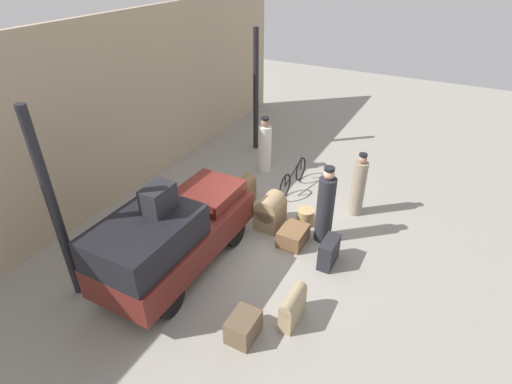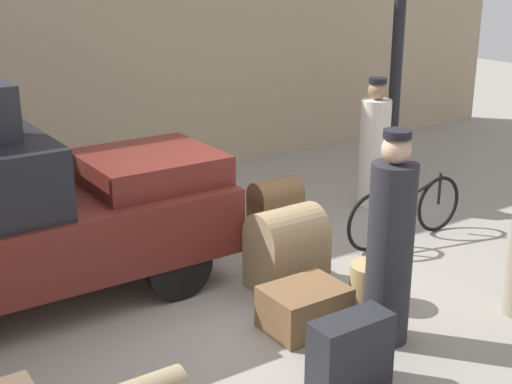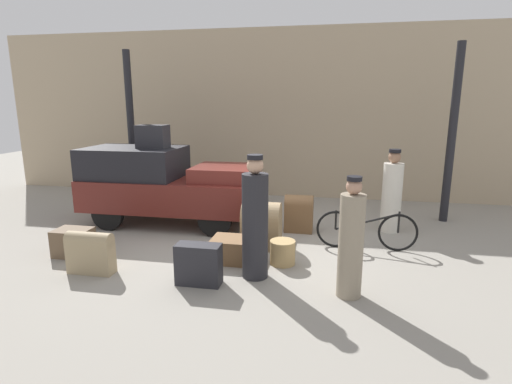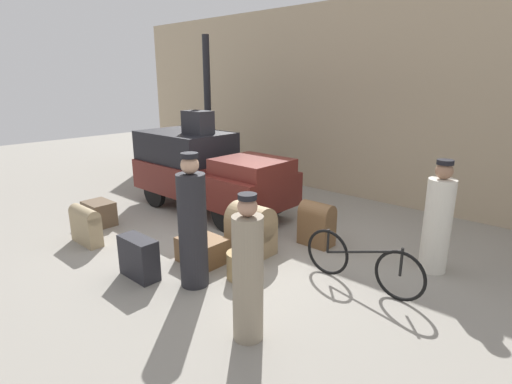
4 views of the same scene
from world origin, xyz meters
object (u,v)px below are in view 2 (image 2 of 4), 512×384
at_px(conductor_in_dark_uniform, 390,247).
at_px(porter_lifting_near_truck, 374,148).
at_px(suitcase_small_leather, 350,354).
at_px(wicker_basket, 371,284).
at_px(truck, 15,218).
at_px(bicycle, 406,212).
at_px(trunk_barrel_dark, 287,248).
at_px(trunk_large_brown, 304,308).
at_px(trunk_umber_medium, 276,209).

xyz_separation_m(conductor_in_dark_uniform, porter_lifting_near_truck, (2.30, 2.66, -0.09)).
bearing_deg(suitcase_small_leather, wicker_basket, 41.14).
xyz_separation_m(truck, bicycle, (4.15, -0.84, -0.54)).
bearing_deg(bicycle, truck, 168.62).
relative_size(wicker_basket, trunk_barrel_dark, 0.49).
height_order(bicycle, suitcase_small_leather, bicycle).
bearing_deg(wicker_basket, truck, 147.37).
height_order(wicker_basket, suitcase_small_leather, suitcase_small_leather).
height_order(wicker_basket, conductor_in_dark_uniform, conductor_in_dark_uniform).
bearing_deg(trunk_large_brown, conductor_in_dark_uniform, -48.68).
xyz_separation_m(conductor_in_dark_uniform, trunk_large_brown, (-0.47, 0.53, -0.66)).
distance_m(trunk_barrel_dark, trunk_large_brown, 0.85).
bearing_deg(trunk_barrel_dark, truck, 155.30).
relative_size(truck, suitcase_small_leather, 5.68).
xyz_separation_m(trunk_barrel_dark, trunk_umber_medium, (0.59, 1.02, -0.02)).
xyz_separation_m(trunk_large_brown, trunk_umber_medium, (0.94, 1.77, 0.20)).
xyz_separation_m(wicker_basket, conductor_in_dark_uniform, (-0.35, -0.56, 0.66)).
distance_m(truck, trunk_barrel_dark, 2.57).
distance_m(conductor_in_dark_uniform, trunk_barrel_dark, 1.36).
bearing_deg(suitcase_small_leather, bicycle, 37.37).
bearing_deg(wicker_basket, trunk_large_brown, -178.04).
bearing_deg(trunk_large_brown, trunk_umber_medium, 62.06).
bearing_deg(bicycle, trunk_large_brown, -156.35).
xyz_separation_m(porter_lifting_near_truck, suitcase_small_leather, (-3.05, -3.06, -0.46)).
height_order(bicycle, trunk_large_brown, bicycle).
xyz_separation_m(porter_lifting_near_truck, trunk_umber_medium, (-1.83, -0.36, -0.37)).
distance_m(suitcase_small_leather, trunk_umber_medium, 2.96).
relative_size(truck, trunk_umber_medium, 4.87).
bearing_deg(trunk_barrel_dark, wicker_basket, -56.63).
xyz_separation_m(truck, trunk_barrel_dark, (2.30, -1.06, -0.47)).
relative_size(porter_lifting_near_truck, suitcase_small_leather, 2.59).
distance_m(truck, suitcase_small_leather, 3.26).
height_order(conductor_in_dark_uniform, trunk_umber_medium, conductor_in_dark_uniform).
xyz_separation_m(bicycle, trunk_large_brown, (-2.20, -0.96, -0.16)).
xyz_separation_m(wicker_basket, suitcase_small_leather, (-1.10, -0.96, 0.10)).
relative_size(truck, wicker_basket, 8.95).
height_order(trunk_barrel_dark, suitcase_small_leather, trunk_barrel_dark).
xyz_separation_m(conductor_in_dark_uniform, suitcase_small_leather, (-0.75, -0.40, -0.55)).
height_order(truck, suitcase_small_leather, truck).
relative_size(conductor_in_dark_uniform, trunk_umber_medium, 2.45).
distance_m(truck, bicycle, 4.27).
distance_m(bicycle, trunk_barrel_dark, 1.87).
xyz_separation_m(bicycle, trunk_umber_medium, (-1.27, 0.80, 0.05)).
bearing_deg(trunk_large_brown, suitcase_small_leather, -106.87).
height_order(bicycle, trunk_umber_medium, trunk_umber_medium).
bearing_deg(suitcase_small_leather, porter_lifting_near_truck, 45.15).
relative_size(wicker_basket, trunk_large_brown, 0.58).
relative_size(porter_lifting_near_truck, trunk_umber_medium, 2.22).
distance_m(suitcase_small_leather, trunk_large_brown, 0.98).
distance_m(truck, conductor_in_dark_uniform, 3.36).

